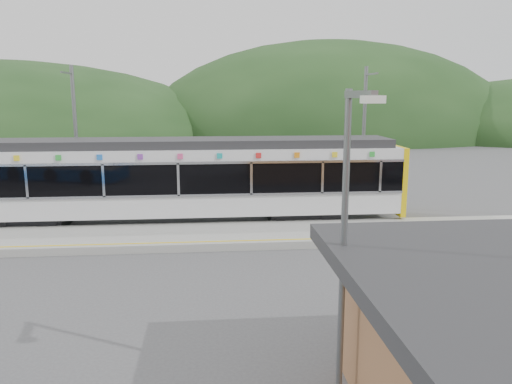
{
  "coord_description": "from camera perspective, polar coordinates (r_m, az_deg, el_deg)",
  "views": [
    {
      "loc": [
        -0.64,
        -15.81,
        5.64
      ],
      "look_at": [
        0.9,
        1.0,
        2.34
      ],
      "focal_mm": 35.0,
      "sensor_mm": 36.0,
      "label": 1
    }
  ],
  "objects": [
    {
      "name": "ground",
      "position": [
        16.8,
        -2.76,
        -8.56
      ],
      "size": [
        120.0,
        120.0,
        0.0
      ],
      "primitive_type": "plane",
      "color": "#4C4C4F",
      "rests_on": "ground"
    },
    {
      "name": "hills",
      "position": [
        22.88,
        12.34,
        -3.47
      ],
      "size": [
        146.0,
        149.0,
        26.0
      ],
      "color": "#1E3D19",
      "rests_on": "ground"
    },
    {
      "name": "platform",
      "position": [
        19.9,
        -3.18,
        -4.97
      ],
      "size": [
        26.0,
        3.2,
        0.3
      ],
      "primitive_type": "cube",
      "color": "#9E9E99",
      "rests_on": "ground"
    },
    {
      "name": "yellow_line",
      "position": [
        18.61,
        -3.04,
        -5.61
      ],
      "size": [
        26.0,
        0.1,
        0.01
      ],
      "primitive_type": "cube",
      "color": "yellow",
      "rests_on": "platform"
    },
    {
      "name": "train",
      "position": [
        22.18,
        -9.86,
        1.62
      ],
      "size": [
        20.44,
        3.01,
        3.74
      ],
      "color": "black",
      "rests_on": "ground"
    },
    {
      "name": "catenary_mast_west",
      "position": [
        25.27,
        -19.89,
        5.89
      ],
      "size": [
        0.18,
        1.8,
        7.0
      ],
      "color": "slate",
      "rests_on": "ground"
    },
    {
      "name": "catenary_mast_east",
      "position": [
        25.62,
        12.22,
        6.36
      ],
      "size": [
        0.18,
        1.8,
        7.0
      ],
      "color": "slate",
      "rests_on": "ground"
    },
    {
      "name": "lamp_post",
      "position": [
        8.86,
        10.27,
        -3.53
      ],
      "size": [
        0.37,
        1.04,
        5.74
      ],
      "rotation": [
        0.0,
        0.0,
        0.16
      ],
      "color": "slate",
      "rests_on": "ground"
    }
  ]
}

